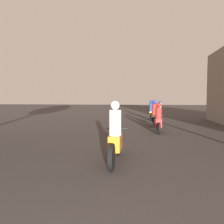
# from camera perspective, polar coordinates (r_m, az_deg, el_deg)

# --- Properties ---
(motorcycle_orange) EXTENTS (0.60, 2.10, 1.64)m
(motorcycle_orange) POSITION_cam_1_polar(r_m,az_deg,el_deg) (5.87, 0.87, -6.67)
(motorcycle_orange) COLOR black
(motorcycle_orange) RESTS_ON ground_plane
(motorcycle_red) EXTENTS (0.60, 1.83, 1.49)m
(motorcycle_red) POSITION_cam_1_polar(r_m,az_deg,el_deg) (11.24, 12.03, -2.13)
(motorcycle_red) COLOR black
(motorcycle_red) RESTS_ON ground_plane
(motorcycle_black) EXTENTS (0.60, 1.90, 1.59)m
(motorcycle_black) POSITION_cam_1_polar(r_m,az_deg,el_deg) (13.71, 10.97, -0.95)
(motorcycle_black) COLOR black
(motorcycle_black) RESTS_ON ground_plane
(motorcycle_yellow) EXTENTS (0.60, 1.99, 1.58)m
(motorcycle_yellow) POSITION_cam_1_polar(r_m,az_deg,el_deg) (17.58, 10.19, 0.01)
(motorcycle_yellow) COLOR black
(motorcycle_yellow) RESTS_ON ground_plane
(motorcycle_green) EXTENTS (0.60, 1.87, 1.50)m
(motorcycle_green) POSITION_cam_1_polar(r_m,az_deg,el_deg) (21.17, 12.32, 0.51)
(motorcycle_green) COLOR black
(motorcycle_green) RESTS_ON ground_plane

